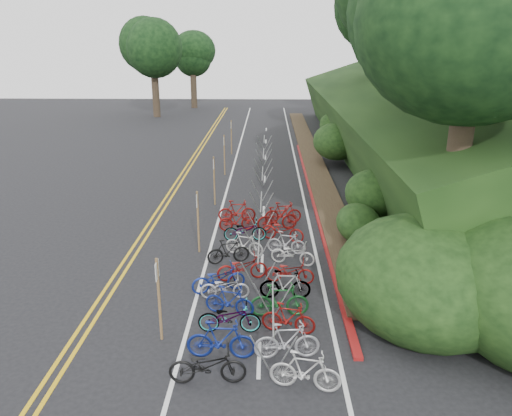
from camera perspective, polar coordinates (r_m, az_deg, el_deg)
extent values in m
plane|color=black|center=(15.66, -11.19, -12.23)|extent=(120.00, 120.00, 0.00)
cube|color=gold|center=(25.02, -11.23, -0.28)|extent=(0.12, 80.00, 0.01)
cube|color=gold|center=(24.96, -10.56, -0.28)|extent=(0.12, 80.00, 0.01)
cube|color=silver|center=(24.53, -4.03, -0.34)|extent=(0.12, 80.00, 0.01)
cube|color=silver|center=(24.50, 5.80, -0.42)|extent=(0.12, 80.00, 0.01)
cube|color=silver|center=(13.64, 0.34, -16.94)|extent=(0.10, 1.60, 0.01)
cube|color=silver|center=(18.85, 0.69, -6.30)|extent=(0.10, 1.60, 0.01)
cube|color=silver|center=(24.43, 0.88, -0.38)|extent=(0.10, 1.60, 0.01)
cube|color=silver|center=(30.16, 1.00, 3.31)|extent=(0.10, 1.60, 0.01)
cube|color=silver|center=(35.99, 1.08, 5.82)|extent=(0.10, 1.60, 0.01)
cube|color=silver|center=(41.86, 1.14, 7.62)|extent=(0.10, 1.60, 0.01)
cube|color=silver|center=(47.77, 1.18, 8.98)|extent=(0.10, 1.60, 0.01)
cube|color=maroon|center=(26.42, 6.57, 1.07)|extent=(0.25, 28.00, 0.10)
cube|color=black|center=(36.92, 17.71, 9.70)|extent=(12.32, 44.00, 9.11)
cube|color=#382819|center=(36.10, 6.35, 5.87)|extent=(1.40, 44.00, 0.16)
ellipsoid|color=#284C19|center=(17.94, 13.91, -4.59)|extent=(2.00, 2.80, 1.60)
ellipsoid|color=#284C19|center=(22.54, 13.41, 1.60)|extent=(2.60, 3.64, 2.08)
ellipsoid|color=#284C19|center=(28.37, 13.47, 5.95)|extent=(2.20, 3.08, 1.76)
ellipsoid|color=#284C19|center=(34.01, 9.08, 7.52)|extent=(3.00, 4.20, 2.40)
ellipsoid|color=#284C19|center=(39.93, 9.01, 9.38)|extent=(2.40, 3.36, 1.92)
ellipsoid|color=#284C19|center=(43.94, 10.11, 11.04)|extent=(2.80, 3.92, 2.24)
ellipsoid|color=#284C19|center=(20.69, 11.65, -1.70)|extent=(1.80, 2.52, 1.44)
ellipsoid|color=#284C19|center=(32.26, 13.54, 8.53)|extent=(3.20, 4.48, 2.56)
ellipsoid|color=black|center=(15.88, 18.66, -7.51)|extent=(5.28, 6.16, 3.52)
cylinder|color=#2D2319|center=(17.75, 21.88, 3.71)|extent=(0.78, 0.78, 5.17)
ellipsoid|color=black|center=(17.27, 23.83, 18.94)|extent=(7.06, 7.06, 6.71)
cylinder|color=#2D2319|center=(21.09, 26.35, 11.38)|extent=(0.84, 0.84, 6.36)
cylinder|color=#2D2319|center=(26.38, 18.84, 12.26)|extent=(0.82, 0.82, 5.96)
cylinder|color=#2D2319|center=(34.67, 19.24, 15.33)|extent=(0.86, 0.86, 6.75)
cylinder|color=#2D2319|center=(42.19, 14.51, 14.79)|extent=(0.80, 0.80, 5.56)
ellipsoid|color=black|center=(42.21, 15.09, 21.56)|extent=(7.42, 7.42, 7.05)
cylinder|color=#2D2319|center=(50.50, 15.47, 16.48)|extent=(0.84, 0.84, 6.36)
cylinder|color=#2D2319|center=(56.71, -11.39, 12.77)|extent=(0.78, 0.78, 5.17)
ellipsoid|color=black|center=(56.47, -11.71, 17.52)|extent=(7.06, 7.06, 6.71)
cylinder|color=#2D2319|center=(64.03, -7.13, 13.43)|extent=(0.75, 0.75, 4.77)
ellipsoid|color=black|center=(63.80, -7.29, 17.22)|extent=(6.18, 6.18, 5.87)
cylinder|color=gray|center=(13.54, 1.98, -11.23)|extent=(0.05, 2.92, 0.05)
cylinder|color=gray|center=(12.71, 0.68, -16.62)|extent=(0.60, 0.04, 1.18)
cylinder|color=gray|center=(12.72, 3.31, -16.63)|extent=(0.60, 0.04, 1.18)
cylinder|color=gray|center=(15.01, 0.82, -10.64)|extent=(0.60, 0.04, 1.18)
cylinder|color=gray|center=(15.02, 3.00, -10.65)|extent=(0.60, 0.04, 1.18)
cylinder|color=gray|center=(17.47, 0.34, -4.26)|extent=(0.05, 3.00, 0.05)
cylinder|color=gray|center=(16.45, -0.75, -7.99)|extent=(0.58, 0.04, 1.13)
cylinder|color=gray|center=(16.44, 1.22, -8.01)|extent=(0.58, 0.04, 1.13)
cylinder|color=gray|center=(18.99, -0.43, -4.22)|extent=(0.58, 0.04, 1.13)
cylinder|color=gray|center=(18.98, 1.26, -4.23)|extent=(0.58, 0.04, 1.13)
cylinder|color=gray|center=(22.17, 0.58, 0.75)|extent=(0.05, 3.00, 0.05)
cylinder|color=gray|center=(21.04, -0.24, -1.90)|extent=(0.58, 0.04, 1.13)
cylinder|color=gray|center=(21.03, 1.29, -1.91)|extent=(0.58, 0.04, 1.13)
cylinder|color=gray|center=(23.68, -0.05, 0.46)|extent=(0.58, 0.04, 1.13)
cylinder|color=gray|center=(23.67, 1.31, 0.45)|extent=(0.58, 0.04, 1.13)
cylinder|color=gray|center=(26.97, 0.75, 3.99)|extent=(0.05, 3.00, 0.05)
cylinder|color=gray|center=(25.78, 0.08, 1.98)|extent=(0.58, 0.04, 1.13)
cylinder|color=gray|center=(25.77, 1.32, 1.97)|extent=(0.58, 0.04, 1.13)
cylinder|color=gray|center=(28.48, 0.21, 3.58)|extent=(0.58, 0.04, 1.13)
cylinder|color=gray|center=(28.47, 1.34, 3.57)|extent=(0.58, 0.04, 1.13)
cylinder|color=gray|center=(31.84, 0.86, 6.25)|extent=(0.05, 3.00, 0.05)
cylinder|color=gray|center=(30.61, 0.30, 4.64)|extent=(0.58, 0.04, 1.13)
cylinder|color=gray|center=(30.60, 1.35, 4.64)|extent=(0.58, 0.04, 1.13)
cylinder|color=gray|center=(33.33, 0.40, 5.80)|extent=(0.58, 0.04, 1.13)
cylinder|color=gray|center=(33.33, 1.36, 5.79)|extent=(0.58, 0.04, 1.13)
cylinder|color=gray|center=(36.74, 0.94, 7.91)|extent=(0.05, 3.00, 0.05)
cylinder|color=gray|center=(35.48, 0.46, 6.58)|extent=(0.58, 0.04, 1.13)
cylinder|color=gray|center=(35.48, 1.37, 6.57)|extent=(0.58, 0.04, 1.13)
cylinder|color=gray|center=(38.22, 0.53, 7.45)|extent=(0.58, 0.04, 1.13)
cylinder|color=gray|center=(38.22, 1.38, 7.44)|extent=(0.58, 0.04, 1.13)
cylinder|color=brown|center=(14.04, -11.01, -10.26)|extent=(0.08, 0.08, 2.47)
cube|color=silver|center=(13.64, -11.23, -7.00)|extent=(0.02, 0.40, 0.50)
cylinder|color=brown|center=(19.48, -6.63, -1.62)|extent=(0.08, 0.08, 2.50)
cube|color=silver|center=(19.19, -6.73, 0.91)|extent=(0.02, 0.40, 0.50)
cylinder|color=brown|center=(25.16, -4.79, 3.09)|extent=(0.08, 0.08, 2.50)
cube|color=silver|center=(24.93, -4.85, 5.08)|extent=(0.02, 0.40, 0.50)
cylinder|color=brown|center=(30.95, -3.63, 6.05)|extent=(0.08, 0.08, 2.50)
cube|color=silver|center=(30.77, -3.67, 7.68)|extent=(0.02, 0.40, 0.50)
cylinder|color=brown|center=(36.82, -2.83, 8.07)|extent=(0.08, 0.08, 2.50)
cube|color=silver|center=(36.66, -2.85, 9.45)|extent=(0.02, 0.40, 0.50)
imported|color=navy|center=(16.67, -4.32, -8.04)|extent=(1.19, 1.91, 0.95)
imported|color=black|center=(12.66, -5.56, -17.45)|extent=(0.74, 1.91, 0.99)
imported|color=beige|center=(12.45, 5.65, -18.05)|extent=(0.81, 1.78, 1.04)
imported|color=navy|center=(13.43, -4.02, -14.80)|extent=(0.57, 1.84, 1.10)
imported|color=#9E9EA3|center=(13.43, 3.56, -14.91)|extent=(0.65, 1.78, 1.05)
imported|color=slate|center=(14.52, -3.05, -12.35)|extent=(0.65, 1.80, 0.94)
imported|color=maroon|center=(14.50, 3.72, -12.44)|extent=(0.75, 1.62, 0.94)
imported|color=navy|center=(15.36, -3.05, -10.53)|extent=(0.81, 1.61, 0.93)
imported|color=#144C1E|center=(15.23, 2.70, -10.48)|extent=(0.61, 1.81, 1.07)
imported|color=#9E9EA3|center=(16.26, -3.58, -8.98)|extent=(0.65, 1.61, 0.83)
imported|color=slate|center=(16.23, 3.36, -8.71)|extent=(0.48, 1.65, 0.99)
imported|color=maroon|center=(17.44, -1.60, -6.79)|extent=(1.03, 1.87, 0.93)
imported|color=maroon|center=(17.25, 3.88, -7.20)|extent=(0.83, 1.75, 0.88)
imported|color=black|center=(18.69, -3.19, -4.95)|extent=(0.86, 1.66, 0.96)
imported|color=beige|center=(18.63, 4.21, -5.20)|extent=(1.01, 1.75, 0.87)
imported|color=beige|center=(19.35, -1.34, -4.13)|extent=(0.91, 1.62, 0.94)
imported|color=#9E9EA3|center=(19.52, 3.51, -3.96)|extent=(0.73, 1.60, 0.93)
imported|color=slate|center=(20.73, -1.26, -2.55)|extent=(0.71, 1.80, 0.93)
imported|color=maroon|center=(20.73, 3.08, -2.52)|extent=(1.26, 1.95, 0.97)
imported|color=maroon|center=(21.86, -2.17, -1.39)|extent=(0.74, 1.65, 0.96)
imported|color=maroon|center=(21.86, 2.44, -1.19)|extent=(0.95, 1.90, 1.10)
imported|color=maroon|center=(22.89, -2.20, -0.35)|extent=(0.62, 1.75, 1.03)
imported|color=maroon|center=(22.71, 3.12, -0.54)|extent=(0.75, 1.75, 1.02)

